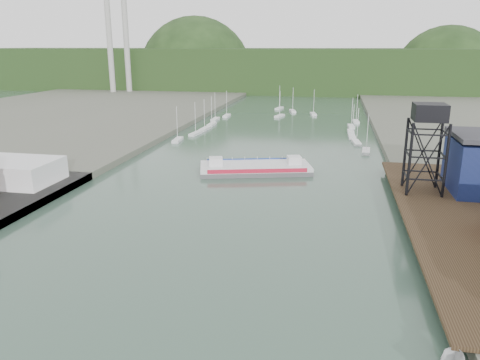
% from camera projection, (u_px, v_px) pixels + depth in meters
% --- Properties ---
extents(east_pier, '(14.00, 70.00, 2.45)m').
position_uv_depth(east_pier, '(448.00, 218.00, 73.37)').
color(east_pier, black).
rests_on(east_pier, ground).
extents(white_shed, '(18.00, 12.00, 4.50)m').
position_uv_depth(white_shed, '(10.00, 171.00, 92.92)').
color(white_shed, silver).
rests_on(white_shed, west_quay).
extents(lift_tower, '(6.50, 6.50, 16.00)m').
position_uv_depth(lift_tower, '(429.00, 118.00, 82.18)').
color(lift_tower, black).
rests_on(lift_tower, east_pier).
extents(marina_sailboats, '(57.71, 92.65, 0.90)m').
position_uv_depth(marina_sailboats, '(281.00, 125.00, 168.84)').
color(marina_sailboats, silver).
rests_on(marina_sailboats, ground).
extents(smokestacks, '(11.20, 8.20, 60.00)m').
position_uv_depth(smokestacks, '(118.00, 42.00, 269.36)').
color(smokestacks, '#A5A49F').
rests_on(smokestacks, ground).
extents(distant_hills, '(500.00, 120.00, 80.00)m').
position_uv_depth(distant_hills, '(303.00, 72.00, 320.26)').
color(distant_hills, black).
rests_on(distant_hills, ground).
extents(chain_ferry, '(26.65, 16.27, 3.58)m').
position_uv_depth(chain_ferry, '(255.00, 168.00, 106.75)').
color(chain_ferry, '#515254').
rests_on(chain_ferry, ground).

